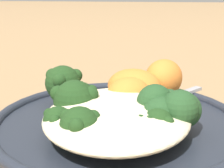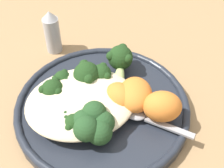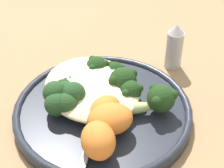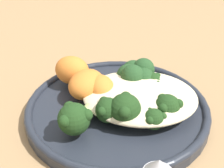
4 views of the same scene
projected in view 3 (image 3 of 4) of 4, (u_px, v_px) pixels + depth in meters
The scene contains 16 objects.
ground_plane at pixel (109, 107), 0.60m from camera, with size 4.00×4.00×0.00m, color #9E7A51.
plate at pixel (103, 111), 0.58m from camera, with size 0.27×0.27×0.02m.
quinoa_mound at pixel (92, 87), 0.58m from camera, with size 0.17×0.14×0.03m, color beige.
broccoli_stalk_0 at pixel (151, 101), 0.55m from camera, with size 0.07×0.12×0.04m.
broccoli_stalk_1 at pixel (126, 94), 0.57m from camera, with size 0.04×0.08×0.03m.
broccoli_stalk_2 at pixel (120, 84), 0.58m from camera, with size 0.06×0.10×0.04m.
broccoli_stalk_3 at pixel (110, 83), 0.59m from camera, with size 0.10×0.10×0.03m.
broccoli_stalk_4 at pixel (97, 72), 0.61m from camera, with size 0.11×0.07×0.04m.
broccoli_stalk_5 at pixel (79, 92), 0.58m from camera, with size 0.11×0.03×0.03m.
broccoli_stalk_6 at pixel (73, 95), 0.57m from camera, with size 0.12×0.06×0.03m.
sweet_potato_chunk_0 at pixel (98, 140), 0.48m from camera, with size 0.06×0.05×0.05m, color orange.
sweet_potato_chunk_1 at pixel (105, 109), 0.54m from camera, with size 0.05×0.04×0.04m, color orange.
sweet_potato_chunk_2 at pixel (110, 119), 0.52m from camera, with size 0.06×0.05×0.04m, color orange.
kale_tuft at pixel (64, 98), 0.55m from camera, with size 0.06×0.06×0.04m.
spoon at pixel (92, 137), 0.51m from camera, with size 0.09×0.09×0.01m.
salt_shaker at pixel (175, 46), 0.66m from camera, with size 0.03×0.03×0.09m.
Camera 3 is at (0.38, -0.22, 0.41)m, focal length 60.00 mm.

